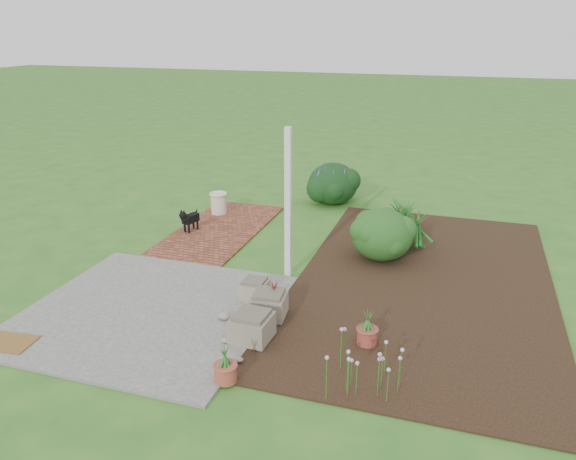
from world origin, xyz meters
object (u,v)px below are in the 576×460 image
(cream_ceramic_urn, at_px, (219,203))
(evergreen_shrub, at_px, (382,233))
(stone_trough_near, at_px, (252,328))
(black_dog, at_px, (189,218))

(cream_ceramic_urn, distance_m, evergreen_shrub, 4.05)
(evergreen_shrub, bearing_deg, stone_trough_near, -109.76)
(stone_trough_near, bearing_deg, cream_ceramic_urn, 119.20)
(cream_ceramic_urn, bearing_deg, black_dog, -93.73)
(cream_ceramic_urn, relative_size, evergreen_shrub, 0.41)
(stone_trough_near, xyz_separation_m, black_dog, (-2.69, 3.45, 0.11))
(stone_trough_near, distance_m, evergreen_shrub, 3.52)
(stone_trough_near, height_order, black_dog, black_dog)
(evergreen_shrub, bearing_deg, cream_ceramic_urn, 160.14)
(stone_trough_near, relative_size, cream_ceramic_urn, 1.10)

